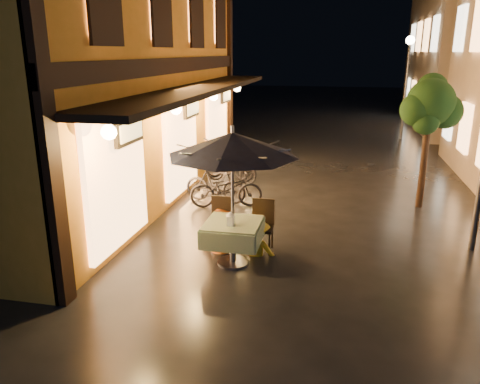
% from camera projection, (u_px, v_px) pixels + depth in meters
% --- Properties ---
extents(ground, '(90.00, 90.00, 0.00)m').
position_uv_depth(ground, '(304.00, 283.00, 7.63)').
color(ground, black).
rests_on(ground, ground).
extents(west_building, '(5.90, 11.40, 7.40)m').
position_uv_depth(west_building, '(89.00, 47.00, 11.45)').
color(west_building, orange).
rests_on(west_building, ground).
extents(street_tree, '(1.43, 1.20, 3.15)m').
position_uv_depth(street_tree, '(431.00, 106.00, 10.66)').
color(street_tree, black).
rests_on(street_tree, ground).
extents(streetlamp_far, '(0.36, 0.36, 4.23)m').
position_uv_depth(streetlamp_far, '(408.00, 69.00, 19.28)').
color(streetlamp_far, '#59595E').
rests_on(streetlamp_far, ground).
extents(cafe_table, '(0.99, 0.99, 0.78)m').
position_uv_depth(cafe_table, '(233.00, 233.00, 8.15)').
color(cafe_table, '#59595E').
rests_on(cafe_table, ground).
extents(patio_umbrella, '(2.22, 2.22, 2.46)m').
position_uv_depth(patio_umbrella, '(232.00, 144.00, 7.70)').
color(patio_umbrella, '#59595E').
rests_on(patio_umbrella, ground).
extents(cafe_chair_left, '(0.42, 0.42, 0.97)m').
position_uv_depth(cafe_chair_left, '(221.00, 219.00, 8.94)').
color(cafe_chair_left, black).
rests_on(cafe_chair_left, ground).
extents(cafe_chair_right, '(0.42, 0.42, 0.97)m').
position_uv_depth(cafe_chair_right, '(262.00, 222.00, 8.78)').
color(cafe_chair_right, black).
rests_on(cafe_chair_right, ground).
extents(table_lantern, '(0.16, 0.16, 0.25)m').
position_uv_depth(table_lantern, '(230.00, 218.00, 7.90)').
color(table_lantern, white).
rests_on(table_lantern, cafe_table).
extents(person_orange, '(0.80, 0.65, 1.55)m').
position_uv_depth(person_orange, '(219.00, 210.00, 8.74)').
color(person_orange, '#D05B12').
rests_on(person_orange, ground).
extents(person_yellow, '(0.91, 0.55, 1.37)m').
position_uv_depth(person_yellow, '(257.00, 219.00, 8.54)').
color(person_yellow, yellow).
rests_on(person_yellow, ground).
extents(bicycle_0, '(1.84, 1.09, 0.91)m').
position_uv_depth(bicycle_0, '(226.00, 189.00, 11.21)').
color(bicycle_0, black).
rests_on(bicycle_0, ground).
extents(bicycle_1, '(1.62, 0.64, 0.95)m').
position_uv_depth(bicycle_1, '(215.00, 184.00, 11.57)').
color(bicycle_1, black).
rests_on(bicycle_1, ground).
extents(bicycle_2, '(1.61, 0.82, 0.81)m').
position_uv_depth(bicycle_2, '(231.00, 168.00, 13.37)').
color(bicycle_2, black).
rests_on(bicycle_2, ground).
extents(bicycle_3, '(1.71, 0.90, 0.99)m').
position_uv_depth(bicycle_3, '(228.00, 163.00, 13.60)').
color(bicycle_3, black).
rests_on(bicycle_3, ground).
extents(bicycle_4, '(1.63, 0.77, 0.83)m').
position_uv_depth(bicycle_4, '(232.00, 158.00, 14.70)').
color(bicycle_4, black).
rests_on(bicycle_4, ground).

